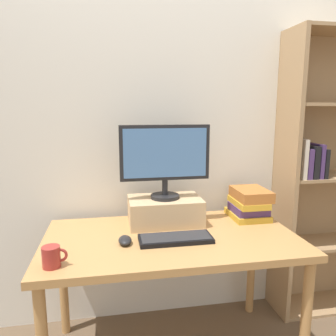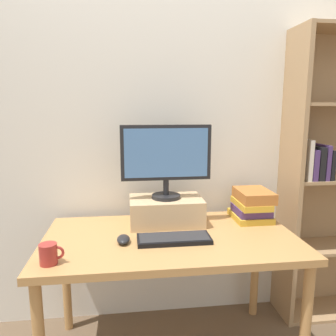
{
  "view_description": "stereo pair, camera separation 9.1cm",
  "coord_description": "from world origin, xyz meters",
  "px_view_note": "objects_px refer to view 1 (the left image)",
  "views": [
    {
      "loc": [
        -0.3,
        -1.58,
        1.36
      ],
      "look_at": [
        -0.0,
        0.08,
        1.05
      ],
      "focal_mm": 35.0,
      "sensor_mm": 36.0,
      "label": 1
    },
    {
      "loc": [
        -0.21,
        -1.6,
        1.36
      ],
      "look_at": [
        -0.0,
        0.08,
        1.05
      ],
      "focal_mm": 35.0,
      "sensor_mm": 36.0,
      "label": 2
    }
  ],
  "objects_px": {
    "coffee_mug": "(52,257)",
    "bookshelf_unit": "(334,175)",
    "keyboard": "(176,239)",
    "book_stack": "(249,204)",
    "computer_mouse": "(125,240)",
    "riser_box": "(164,211)",
    "desk": "(171,249)",
    "computer_monitor": "(164,157)"
  },
  "relations": [
    {
      "from": "coffee_mug",
      "to": "bookshelf_unit",
      "type": "bearing_deg",
      "value": 18.05
    },
    {
      "from": "keyboard",
      "to": "book_stack",
      "type": "bearing_deg",
      "value": 27.69
    },
    {
      "from": "keyboard",
      "to": "book_stack",
      "type": "xyz_separation_m",
      "value": [
        0.5,
        0.26,
        0.08
      ]
    },
    {
      "from": "computer_mouse",
      "to": "book_stack",
      "type": "relative_size",
      "value": 0.4
    },
    {
      "from": "riser_box",
      "to": "computer_mouse",
      "type": "relative_size",
      "value": 3.96
    },
    {
      "from": "desk",
      "to": "keyboard",
      "type": "relative_size",
      "value": 3.57
    },
    {
      "from": "coffee_mug",
      "to": "computer_monitor",
      "type": "bearing_deg",
      "value": 38.63
    },
    {
      "from": "bookshelf_unit",
      "to": "keyboard",
      "type": "xyz_separation_m",
      "value": [
        -1.15,
        -0.38,
        -0.21
      ]
    },
    {
      "from": "book_stack",
      "to": "coffee_mug",
      "type": "xyz_separation_m",
      "value": [
        -1.06,
        -0.44,
        -0.04
      ]
    },
    {
      "from": "book_stack",
      "to": "coffee_mug",
      "type": "distance_m",
      "value": 1.15
    },
    {
      "from": "bookshelf_unit",
      "to": "book_stack",
      "type": "distance_m",
      "value": 0.67
    },
    {
      "from": "desk",
      "to": "coffee_mug",
      "type": "distance_m",
      "value": 0.62
    },
    {
      "from": "desk",
      "to": "coffee_mug",
      "type": "height_order",
      "value": "coffee_mug"
    },
    {
      "from": "bookshelf_unit",
      "to": "book_stack",
      "type": "bearing_deg",
      "value": -169.69
    },
    {
      "from": "keyboard",
      "to": "computer_mouse",
      "type": "distance_m",
      "value": 0.25
    },
    {
      "from": "desk",
      "to": "computer_mouse",
      "type": "bearing_deg",
      "value": -165.43
    },
    {
      "from": "desk",
      "to": "bookshelf_unit",
      "type": "bearing_deg",
      "value": 14.99
    },
    {
      "from": "desk",
      "to": "coffee_mug",
      "type": "relative_size",
      "value": 12.48
    },
    {
      "from": "computer_monitor",
      "to": "coffee_mug",
      "type": "bearing_deg",
      "value": -141.37
    },
    {
      "from": "bookshelf_unit",
      "to": "computer_monitor",
      "type": "bearing_deg",
      "value": -174.23
    },
    {
      "from": "riser_box",
      "to": "keyboard",
      "type": "relative_size",
      "value": 1.13
    },
    {
      "from": "desk",
      "to": "computer_monitor",
      "type": "distance_m",
      "value": 0.5
    },
    {
      "from": "computer_monitor",
      "to": "coffee_mug",
      "type": "distance_m",
      "value": 0.78
    },
    {
      "from": "riser_box",
      "to": "computer_mouse",
      "type": "height_order",
      "value": "riser_box"
    },
    {
      "from": "bookshelf_unit",
      "to": "coffee_mug",
      "type": "distance_m",
      "value": 1.8
    },
    {
      "from": "computer_monitor",
      "to": "coffee_mug",
      "type": "xyz_separation_m",
      "value": [
        -0.55,
        -0.44,
        -0.34
      ]
    },
    {
      "from": "bookshelf_unit",
      "to": "riser_box",
      "type": "bearing_deg",
      "value": -174.3
    },
    {
      "from": "coffee_mug",
      "to": "computer_mouse",
      "type": "bearing_deg",
      "value": 30.67
    },
    {
      "from": "riser_box",
      "to": "book_stack",
      "type": "distance_m",
      "value": 0.52
    },
    {
      "from": "bookshelf_unit",
      "to": "desk",
      "type": "bearing_deg",
      "value": -165.01
    },
    {
      "from": "desk",
      "to": "riser_box",
      "type": "distance_m",
      "value": 0.25
    },
    {
      "from": "computer_mouse",
      "to": "keyboard",
      "type": "bearing_deg",
      "value": -2.17
    },
    {
      "from": "bookshelf_unit",
      "to": "computer_mouse",
      "type": "xyz_separation_m",
      "value": [
        -1.4,
        -0.37,
        -0.2
      ]
    },
    {
      "from": "bookshelf_unit",
      "to": "computer_mouse",
      "type": "relative_size",
      "value": 17.59
    },
    {
      "from": "riser_box",
      "to": "computer_monitor",
      "type": "distance_m",
      "value": 0.31
    },
    {
      "from": "riser_box",
      "to": "keyboard",
      "type": "height_order",
      "value": "riser_box"
    },
    {
      "from": "coffee_mug",
      "to": "keyboard",
      "type": "bearing_deg",
      "value": 17.32
    },
    {
      "from": "bookshelf_unit",
      "to": "riser_box",
      "type": "xyz_separation_m",
      "value": [
        -1.16,
        -0.12,
        -0.14
      ]
    },
    {
      "from": "desk",
      "to": "bookshelf_unit",
      "type": "xyz_separation_m",
      "value": [
        1.15,
        0.31,
        0.3
      ]
    },
    {
      "from": "keyboard",
      "to": "computer_mouse",
      "type": "relative_size",
      "value": 3.52
    },
    {
      "from": "desk",
      "to": "computer_mouse",
      "type": "relative_size",
      "value": 12.54
    },
    {
      "from": "bookshelf_unit",
      "to": "computer_mouse",
      "type": "distance_m",
      "value": 1.46
    }
  ]
}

